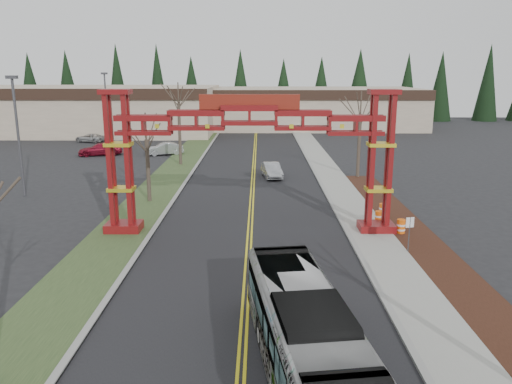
{
  "coord_description": "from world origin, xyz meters",
  "views": [
    {
      "loc": [
        0.62,
        -12.17,
        9.91
      ],
      "look_at": [
        0.42,
        14.21,
        3.53
      ],
      "focal_mm": 35.0,
      "sensor_mm": 36.0,
      "label": 1
    }
  ],
  "objects_px": {
    "parked_car_far_a": "(164,149)",
    "parked_car_far_b": "(90,138)",
    "retail_building_west": "(77,109)",
    "barrel_north": "(383,210)",
    "street_sign": "(410,228)",
    "barrel_mid": "(379,218)",
    "silver_sedan": "(272,170)",
    "parked_car_mid_a": "(100,149)",
    "transit_bus": "(305,336)",
    "gateway_arch": "(250,138)",
    "light_pole_far": "(106,102)",
    "barrel_south": "(401,227)",
    "bare_tree_median_mid": "(147,140)",
    "bare_tree_median_far": "(179,104)",
    "retail_building_east": "(311,108)",
    "light_pole_near": "(17,128)"
  },
  "relations": [
    {
      "from": "parked_car_far_a",
      "to": "parked_car_far_b",
      "type": "distance_m",
      "value": 17.05
    },
    {
      "from": "retail_building_west",
      "to": "parked_car_far_a",
      "type": "distance_m",
      "value": 30.77
    },
    {
      "from": "barrel_north",
      "to": "street_sign",
      "type": "bearing_deg",
      "value": -92.51
    },
    {
      "from": "parked_car_far_a",
      "to": "barrel_mid",
      "type": "height_order",
      "value": "parked_car_far_a"
    },
    {
      "from": "silver_sedan",
      "to": "retail_building_west",
      "type": "bearing_deg",
      "value": 121.95
    },
    {
      "from": "parked_car_far_a",
      "to": "street_sign",
      "type": "distance_m",
      "value": 39.22
    },
    {
      "from": "retail_building_west",
      "to": "parked_car_mid_a",
      "type": "height_order",
      "value": "retail_building_west"
    },
    {
      "from": "silver_sedan",
      "to": "street_sign",
      "type": "height_order",
      "value": "street_sign"
    },
    {
      "from": "transit_bus",
      "to": "parked_car_mid_a",
      "type": "relative_size",
      "value": 2.09
    },
    {
      "from": "street_sign",
      "to": "barrel_north",
      "type": "distance_m",
      "value": 7.32
    },
    {
      "from": "street_sign",
      "to": "barrel_north",
      "type": "bearing_deg",
      "value": 87.49
    },
    {
      "from": "barrel_north",
      "to": "gateway_arch",
      "type": "bearing_deg",
      "value": -159.72
    },
    {
      "from": "silver_sedan",
      "to": "barrel_mid",
      "type": "bearing_deg",
      "value": -74.7
    },
    {
      "from": "parked_car_far_b",
      "to": "light_pole_far",
      "type": "bearing_deg",
      "value": 108.05
    },
    {
      "from": "retail_building_west",
      "to": "parked_car_far_a",
      "type": "xyz_separation_m",
      "value": [
        19.0,
        -24.01,
        -3.02
      ]
    },
    {
      "from": "light_pole_far",
      "to": "barrel_south",
      "type": "height_order",
      "value": "light_pole_far"
    },
    {
      "from": "bare_tree_median_mid",
      "to": "barrel_mid",
      "type": "relative_size",
      "value": 7.37
    },
    {
      "from": "parked_car_mid_a",
      "to": "bare_tree_median_far",
      "type": "distance_m",
      "value": 13.73
    },
    {
      "from": "street_sign",
      "to": "bare_tree_median_far",
      "type": "bearing_deg",
      "value": 121.91
    },
    {
      "from": "silver_sedan",
      "to": "parked_car_mid_a",
      "type": "bearing_deg",
      "value": 139.32
    },
    {
      "from": "barrel_mid",
      "to": "barrel_north",
      "type": "xyz_separation_m",
      "value": [
        0.72,
        1.85,
        0.01
      ]
    },
    {
      "from": "gateway_arch",
      "to": "bare_tree_median_mid",
      "type": "xyz_separation_m",
      "value": [
        -8.0,
        7.54,
        -1.14
      ]
    },
    {
      "from": "retail_building_west",
      "to": "street_sign",
      "type": "relative_size",
      "value": 21.76
    },
    {
      "from": "light_pole_far",
      "to": "barrel_mid",
      "type": "height_order",
      "value": "light_pole_far"
    },
    {
      "from": "barrel_south",
      "to": "gateway_arch",
      "type": "bearing_deg",
      "value": 177.05
    },
    {
      "from": "street_sign",
      "to": "barrel_mid",
      "type": "height_order",
      "value": "street_sign"
    },
    {
      "from": "parked_car_mid_a",
      "to": "barrel_north",
      "type": "bearing_deg",
      "value": 30.82
    },
    {
      "from": "transit_bus",
      "to": "barrel_mid",
      "type": "distance_m",
      "value": 18.22
    },
    {
      "from": "barrel_south",
      "to": "retail_building_east",
      "type": "bearing_deg",
      "value": 89.47
    },
    {
      "from": "gateway_arch",
      "to": "retail_building_east",
      "type": "bearing_deg",
      "value": 80.83
    },
    {
      "from": "light_pole_near",
      "to": "street_sign",
      "type": "distance_m",
      "value": 30.74
    },
    {
      "from": "bare_tree_median_mid",
      "to": "transit_bus",
      "type": "bearing_deg",
      "value": -66.31
    },
    {
      "from": "parked_car_far_a",
      "to": "silver_sedan",
      "type": "bearing_deg",
      "value": 25.79
    },
    {
      "from": "retail_building_west",
      "to": "light_pole_near",
      "type": "height_order",
      "value": "light_pole_near"
    },
    {
      "from": "transit_bus",
      "to": "light_pole_far",
      "type": "relative_size",
      "value": 1.11
    },
    {
      "from": "bare_tree_median_far",
      "to": "barrel_north",
      "type": "distance_m",
      "value": 27.04
    },
    {
      "from": "barrel_north",
      "to": "barrel_mid",
      "type": "bearing_deg",
      "value": -111.19
    },
    {
      "from": "retail_building_east",
      "to": "bare_tree_median_far",
      "type": "height_order",
      "value": "bare_tree_median_far"
    },
    {
      "from": "gateway_arch",
      "to": "retail_building_west",
      "type": "relative_size",
      "value": 0.4
    },
    {
      "from": "bare_tree_median_far",
      "to": "light_pole_far",
      "type": "height_order",
      "value": "light_pole_far"
    },
    {
      "from": "parked_car_far_b",
      "to": "bare_tree_median_far",
      "type": "xyz_separation_m",
      "value": [
        15.82,
        -17.86,
        5.98
      ]
    },
    {
      "from": "light_pole_far",
      "to": "bare_tree_median_mid",
      "type": "bearing_deg",
      "value": -68.66
    },
    {
      "from": "street_sign",
      "to": "barrel_south",
      "type": "height_order",
      "value": "street_sign"
    },
    {
      "from": "bare_tree_median_mid",
      "to": "barrel_mid",
      "type": "bearing_deg",
      "value": -19.93
    },
    {
      "from": "bare_tree_median_far",
      "to": "street_sign",
      "type": "distance_m",
      "value": 32.39
    },
    {
      "from": "bare_tree_median_mid",
      "to": "barrel_south",
      "type": "relative_size",
      "value": 6.97
    },
    {
      "from": "parked_car_mid_a",
      "to": "bare_tree_median_mid",
      "type": "distance_m",
      "value": 24.88
    },
    {
      "from": "retail_building_west",
      "to": "barrel_north",
      "type": "height_order",
      "value": "retail_building_west"
    },
    {
      "from": "barrel_mid",
      "to": "light_pole_near",
      "type": "bearing_deg",
      "value": 164.12
    },
    {
      "from": "parked_car_far_a",
      "to": "bare_tree_median_mid",
      "type": "xyz_separation_m",
      "value": [
        3.0,
        -22.4,
        4.1
      ]
    }
  ]
}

